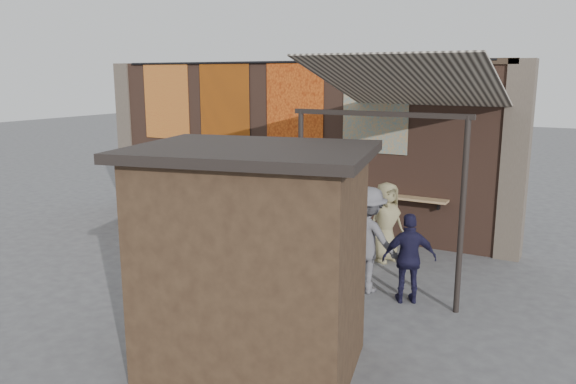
# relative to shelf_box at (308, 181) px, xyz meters

# --- Properties ---
(ground) EXTENTS (70.00, 70.00, 0.00)m
(ground) POSITION_rel_shelf_box_xyz_m (-0.76, -2.30, -1.26)
(ground) COLOR #474749
(ground) RESTS_ON ground
(brick_wall) EXTENTS (10.00, 0.40, 4.00)m
(brick_wall) POSITION_rel_shelf_box_xyz_m (-0.76, 0.40, 0.74)
(brick_wall) COLOR brown
(brick_wall) RESTS_ON ground
(pier_left) EXTENTS (0.50, 0.50, 4.00)m
(pier_left) POSITION_rel_shelf_box_xyz_m (-5.96, 0.40, 0.74)
(pier_left) COLOR #4C4238
(pier_left) RESTS_ON ground
(pier_right) EXTENTS (0.50, 0.50, 4.00)m
(pier_right) POSITION_rel_shelf_box_xyz_m (4.44, 0.40, 0.74)
(pier_right) COLOR #4C4238
(pier_right) RESTS_ON ground
(eating_counter) EXTENTS (8.00, 0.32, 0.05)m
(eating_counter) POSITION_rel_shelf_box_xyz_m (-0.76, 0.03, -0.16)
(eating_counter) COLOR #9E7A51
(eating_counter) RESTS_ON brick_wall
(shelf_box) EXTENTS (0.58, 0.28, 0.27)m
(shelf_box) POSITION_rel_shelf_box_xyz_m (0.00, 0.00, 0.00)
(shelf_box) COLOR white
(shelf_box) RESTS_ON eating_counter
(tapestry_redgold) EXTENTS (1.50, 0.02, 2.00)m
(tapestry_redgold) POSITION_rel_shelf_box_xyz_m (-4.36, 0.18, 1.74)
(tapestry_redgold) COLOR maroon
(tapestry_redgold) RESTS_ON brick_wall
(tapestry_sun) EXTENTS (1.50, 0.02, 2.00)m
(tapestry_sun) POSITION_rel_shelf_box_xyz_m (-2.46, 0.18, 1.74)
(tapestry_sun) COLOR #DD5F0D
(tapestry_sun) RESTS_ON brick_wall
(tapestry_orange) EXTENTS (1.50, 0.02, 2.00)m
(tapestry_orange) POSITION_rel_shelf_box_xyz_m (-0.46, 0.18, 1.74)
(tapestry_orange) COLOR #C65618
(tapestry_orange) RESTS_ON brick_wall
(tapestry_multi) EXTENTS (1.50, 0.02, 2.00)m
(tapestry_multi) POSITION_rel_shelf_box_xyz_m (1.54, 0.18, 1.74)
(tapestry_multi) COLOR teal
(tapestry_multi) RESTS_ON brick_wall
(hang_rail) EXTENTS (9.50, 0.06, 0.06)m
(hang_rail) POSITION_rel_shelf_box_xyz_m (-0.76, 0.17, 2.72)
(hang_rail) COLOR black
(hang_rail) RESTS_ON brick_wall
(scooter_stool_0) EXTENTS (0.34, 0.75, 0.71)m
(scooter_stool_0) POSITION_rel_shelf_box_xyz_m (-3.63, -0.29, -0.90)
(scooter_stool_0) COLOR navy
(scooter_stool_0) RESTS_ON ground
(scooter_stool_1) EXTENTS (0.35, 0.79, 0.75)m
(scooter_stool_1) POSITION_rel_shelf_box_xyz_m (-3.13, -0.29, -0.89)
(scooter_stool_1) COLOR #0D5B1F
(scooter_stool_1) RESTS_ON ground
(scooter_stool_2) EXTENTS (0.40, 0.89, 0.84)m
(scooter_stool_2) POSITION_rel_shelf_box_xyz_m (-2.53, -0.33, -0.84)
(scooter_stool_2) COLOR #A32415
(scooter_stool_2) RESTS_ON ground
(scooter_stool_3) EXTENTS (0.39, 0.86, 0.82)m
(scooter_stool_3) POSITION_rel_shelf_box_xyz_m (-2.01, -0.32, -0.85)
(scooter_stool_3) COLOR #0D1185
(scooter_stool_3) RESTS_ON ground
(scooter_stool_4) EXTENTS (0.38, 0.85, 0.80)m
(scooter_stool_4) POSITION_rel_shelf_box_xyz_m (-1.42, -0.31, -0.86)
(scooter_stool_4) COLOR #221750
(scooter_stool_4) RESTS_ON ground
(scooter_stool_5) EXTENTS (0.38, 0.86, 0.81)m
(scooter_stool_5) POSITION_rel_shelf_box_xyz_m (-0.88, -0.27, -0.85)
(scooter_stool_5) COLOR #A20C0F
(scooter_stool_5) RESTS_ON ground
(scooter_stool_6) EXTENTS (0.40, 0.90, 0.85)m
(scooter_stool_6) POSITION_rel_shelf_box_xyz_m (-0.33, -0.27, -0.83)
(scooter_stool_6) COLOR #0E4813
(scooter_stool_6) RESTS_ON ground
(scooter_stool_7) EXTENTS (0.32, 0.72, 0.68)m
(scooter_stool_7) POSITION_rel_shelf_box_xyz_m (0.28, -0.29, -0.92)
(scooter_stool_7) COLOR #186147
(scooter_stool_7) RESTS_ON ground
(scooter_stool_8) EXTENTS (0.36, 0.81, 0.77)m
(scooter_stool_8) POSITION_rel_shelf_box_xyz_m (0.80, -0.28, -0.87)
(scooter_stool_8) COLOR maroon
(scooter_stool_8) RESTS_ON ground
(diner_left) EXTENTS (0.77, 0.63, 1.81)m
(diner_left) POSITION_rel_shelf_box_xyz_m (-3.14, -0.34, -0.35)
(diner_left) COLOR #89A2C7
(diner_left) RESTS_ON ground
(diner_right) EXTENTS (0.83, 0.65, 1.72)m
(diner_right) POSITION_rel_shelf_box_xyz_m (-2.40, -0.54, -0.40)
(diner_right) COLOR #33272B
(diner_right) RESTS_ON ground
(shopper_navy) EXTENTS (0.95, 0.74, 1.51)m
(shopper_navy) POSITION_rel_shelf_box_xyz_m (3.34, -2.88, -0.51)
(shopper_navy) COLOR #191633
(shopper_navy) RESTS_ON ground
(shopper_grey) EXTENTS (1.27, 0.84, 1.85)m
(shopper_grey) POSITION_rel_shelf_box_xyz_m (2.55, -2.75, -0.34)
(shopper_grey) COLOR #5E5C61
(shopper_grey) RESTS_ON ground
(shopper_tan) EXTENTS (0.84, 0.94, 1.61)m
(shopper_tan) POSITION_rel_shelf_box_xyz_m (2.29, -1.04, -0.45)
(shopper_tan) COLOR #897E57
(shopper_tan) RESTS_ON ground
(market_stall) EXTENTS (2.89, 2.41, 2.74)m
(market_stall) POSITION_rel_shelf_box_xyz_m (2.25, -5.88, 0.11)
(market_stall) COLOR black
(market_stall) RESTS_ON ground
(stall_roof) EXTENTS (3.24, 2.76, 0.12)m
(stall_roof) POSITION_rel_shelf_box_xyz_m (2.25, -5.88, 1.54)
(stall_roof) COLOR black
(stall_roof) RESTS_ON market_stall
(stall_sign) EXTENTS (1.18, 0.31, 0.50)m
(stall_sign) POSITION_rel_shelf_box_xyz_m (2.03, -4.93, 0.73)
(stall_sign) COLOR gold
(stall_sign) RESTS_ON market_stall
(stall_shelf) EXTENTS (2.07, 0.57, 0.06)m
(stall_shelf) POSITION_rel_shelf_box_xyz_m (2.03, -4.93, -0.26)
(stall_shelf) COLOR #473321
(stall_shelf) RESTS_ON market_stall
(awning_canvas) EXTENTS (3.20, 3.28, 0.97)m
(awning_canvas) POSITION_rel_shelf_box_xyz_m (2.74, -1.40, 2.29)
(awning_canvas) COLOR beige
(awning_canvas) RESTS_ON brick_wall
(awning_ledger) EXTENTS (3.30, 0.08, 0.12)m
(awning_ledger) POSITION_rel_shelf_box_xyz_m (2.74, 0.19, 2.69)
(awning_ledger) COLOR #33261C
(awning_ledger) RESTS_ON brick_wall
(awning_header) EXTENTS (3.00, 0.08, 0.08)m
(awning_header) POSITION_rel_shelf_box_xyz_m (2.74, -2.90, 1.82)
(awning_header) COLOR black
(awning_header) RESTS_ON awning_post_left
(awning_post_left) EXTENTS (0.09, 0.09, 3.10)m
(awning_post_left) POSITION_rel_shelf_box_xyz_m (1.34, -2.90, 0.29)
(awning_post_left) COLOR black
(awning_post_left) RESTS_ON ground
(awning_post_right) EXTENTS (0.09, 0.09, 3.10)m
(awning_post_right) POSITION_rel_shelf_box_xyz_m (4.14, -2.90, 0.29)
(awning_post_right) COLOR black
(awning_post_right) RESTS_ON ground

